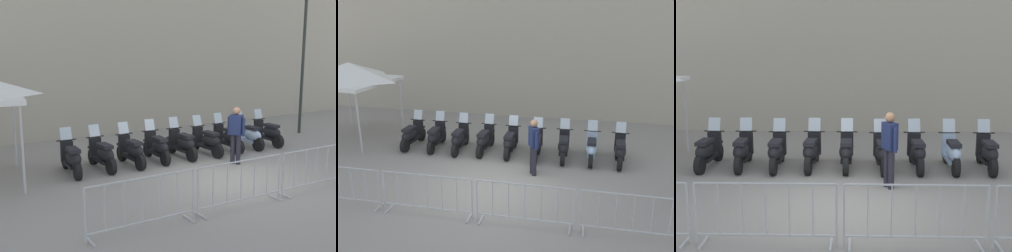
{
  "view_description": "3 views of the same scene",
  "coord_description": "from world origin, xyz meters",
  "views": [
    {
      "loc": [
        -5.95,
        -9.26,
        3.43
      ],
      "look_at": [
        -0.95,
        2.14,
        1.14
      ],
      "focal_mm": 45.04,
      "sensor_mm": 36.0,
      "label": 1
    },
    {
      "loc": [
        3.48,
        -9.06,
        4.92
      ],
      "look_at": [
        -0.33,
        2.13,
        1.13
      ],
      "focal_mm": 40.6,
      "sensor_mm": 36.0,
      "label": 2
    },
    {
      "loc": [
        1.2,
        -8.04,
        3.26
      ],
      "look_at": [
        -0.4,
        2.77,
        1.08
      ],
      "focal_mm": 45.59,
      "sensor_mm": 36.0,
      "label": 3
    }
  ],
  "objects": [
    {
      "name": "ground_plane",
      "position": [
        0.0,
        0.0,
        0.0
      ],
      "size": [
        120.0,
        120.0,
        0.0
      ],
      "primitive_type": "plane",
      "color": "gray"
    },
    {
      "name": "motorcycle_0",
      "position": [
        -3.88,
        2.05,
        0.45
      ],
      "size": [
        0.56,
        1.73,
        1.24
      ],
      "color": "black",
      "rests_on": "ground"
    },
    {
      "name": "motorcycle_1",
      "position": [
        -2.98,
        2.18,
        0.45
      ],
      "size": [
        0.64,
        1.72,
        1.24
      ],
      "color": "black",
      "rests_on": "ground"
    },
    {
      "name": "motorcycle_2",
      "position": [
        -2.08,
        2.23,
        0.45
      ],
      "size": [
        0.61,
        1.72,
        1.24
      ],
      "color": "black",
      "rests_on": "ground"
    },
    {
      "name": "motorcycle_3",
      "position": [
        -1.2,
        2.4,
        0.45
      ],
      "size": [
        0.56,
        1.73,
        1.24
      ],
      "color": "black",
      "rests_on": "ground"
    },
    {
      "name": "motorcycle_4",
      "position": [
        -0.3,
        2.49,
        0.45
      ],
      "size": [
        0.58,
        1.72,
        1.24
      ],
      "color": "black",
      "rests_on": "ground"
    },
    {
      "name": "motorcycle_5",
      "position": [
        0.61,
        2.53,
        0.45
      ],
      "size": [
        0.64,
        1.72,
        1.24
      ],
      "color": "black",
      "rests_on": "ground"
    },
    {
      "name": "motorcycle_6",
      "position": [
        1.5,
        2.68,
        0.45
      ],
      "size": [
        0.62,
        1.72,
        1.24
      ],
      "color": "black",
      "rests_on": "ground"
    },
    {
      "name": "motorcycle_7",
      "position": [
        2.39,
        2.79,
        0.45
      ],
      "size": [
        0.57,
        1.73,
        1.24
      ],
      "color": "black",
      "rests_on": "ground"
    },
    {
      "name": "motorcycle_8",
      "position": [
        3.29,
        2.88,
        0.45
      ],
      "size": [
        0.56,
        1.73,
        1.24
      ],
      "color": "black",
      "rests_on": "ground"
    },
    {
      "name": "barrier_segment_0",
      "position": [
        -3.36,
        -2.16,
        0.53
      ],
      "size": [
        2.29,
        0.69,
        1.07
      ],
      "color": "#B2B5B7",
      "rests_on": "ground"
    },
    {
      "name": "barrier_segment_1",
      "position": [
        -0.98,
        -1.87,
        0.53
      ],
      "size": [
        2.29,
        0.69,
        1.07
      ],
      "color": "#B2B5B7",
      "rests_on": "ground"
    },
    {
      "name": "barrier_segment_2",
      "position": [
        1.39,
        -1.59,
        0.53
      ],
      "size": [
        2.29,
        0.69,
        1.07
      ],
      "color": "#B2B5B7",
      "rests_on": "ground"
    },
    {
      "name": "barrier_segment_3",
      "position": [
        3.77,
        -1.31,
        0.53
      ],
      "size": [
        2.29,
        0.69,
        1.07
      ],
      "color": "#B2B5B7",
      "rests_on": "ground"
    },
    {
      "name": "officer_near_row_end",
      "position": [
        0.85,
        1.2,
        0.98
      ],
      "size": [
        0.39,
        0.47,
        1.73
      ],
      "color": "#23232D",
      "rests_on": "ground"
    },
    {
      "name": "canopy_tent",
      "position": [
        -6.48,
        2.24,
        2.52
      ],
      "size": [
        2.82,
        2.82,
        2.91
      ],
      "color": "silver",
      "rests_on": "ground"
    }
  ]
}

